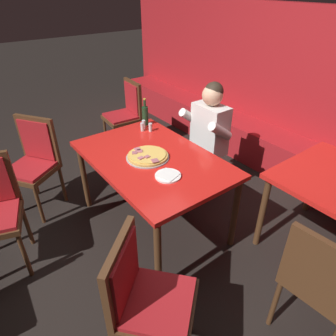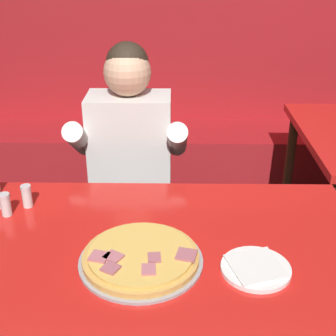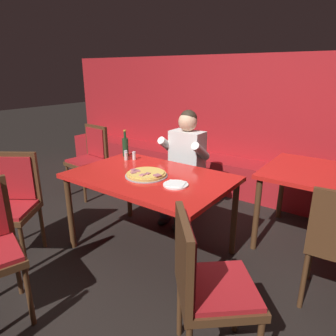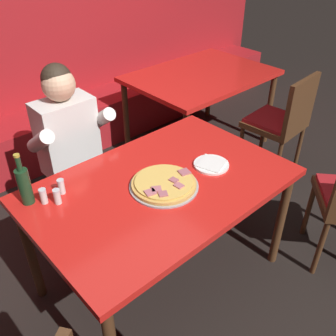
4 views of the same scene
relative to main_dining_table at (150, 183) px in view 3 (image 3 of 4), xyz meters
The scene contains 14 objects.
ground_plane 0.70m from the main_dining_table, ahead, with size 24.00×24.00×0.00m, color black.
booth_wall_panel 2.19m from the main_dining_table, 90.00° to the left, with size 6.80×0.16×1.90m, color #A3191E.
booth_bench 1.92m from the main_dining_table, 90.00° to the left, with size 6.46×0.48×0.46m, color #A3191E.
main_dining_table is the anchor object (origin of this frame).
pizza 0.10m from the main_dining_table, 107.52° to the right, with size 0.38×0.38×0.05m.
plate_white_paper 0.35m from the main_dining_table, 12.34° to the right, with size 0.21×0.21×0.02m.
beer_bottle 0.73m from the main_dining_table, 151.33° to the left, with size 0.07×0.07×0.29m.
shaker_black_pepper 0.64m from the main_dining_table, 153.63° to the left, with size 0.04×0.04×0.09m.
shaker_oregano 0.55m from the main_dining_table, 147.36° to the left, with size 0.04×0.04×0.09m.
shaker_parmesan 0.57m from the main_dining_table, 155.97° to the left, with size 0.04×0.04×0.09m.
diner_seated_blue_shirt 0.74m from the main_dining_table, 99.21° to the left, with size 0.53×0.53×1.27m.
dining_chair_far_left 1.72m from the main_dining_table, 158.09° to the left, with size 0.47×0.47×0.96m.
dining_chair_side_aisle 1.24m from the main_dining_table, 36.70° to the right, with size 0.62×0.62×0.96m.
dining_chair_near_left 1.27m from the main_dining_table, 141.79° to the right, with size 0.61×0.61×0.98m.
Camera 3 is at (1.63, -1.98, 1.69)m, focal length 32.00 mm.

